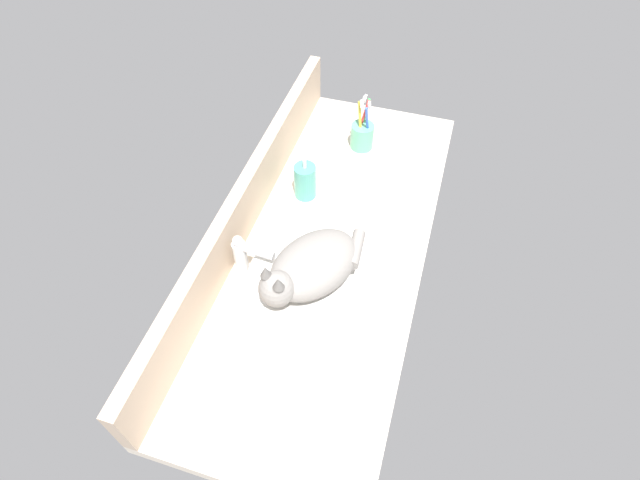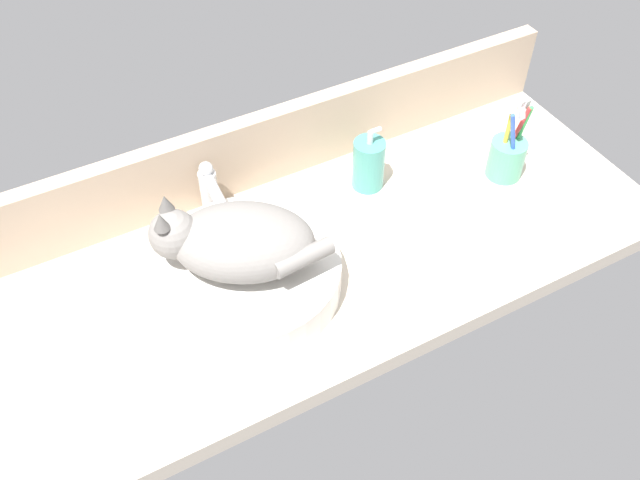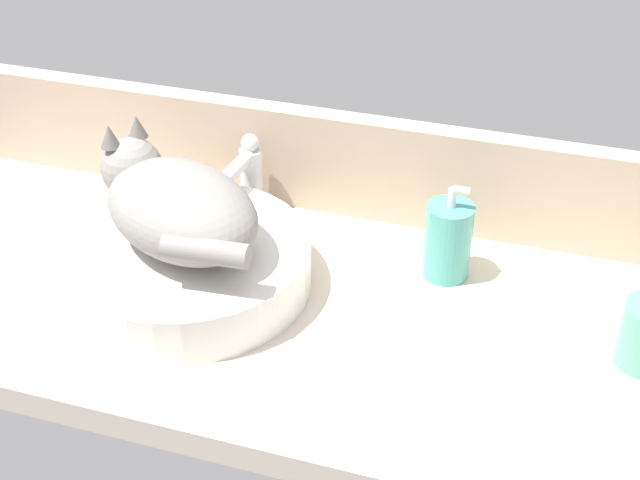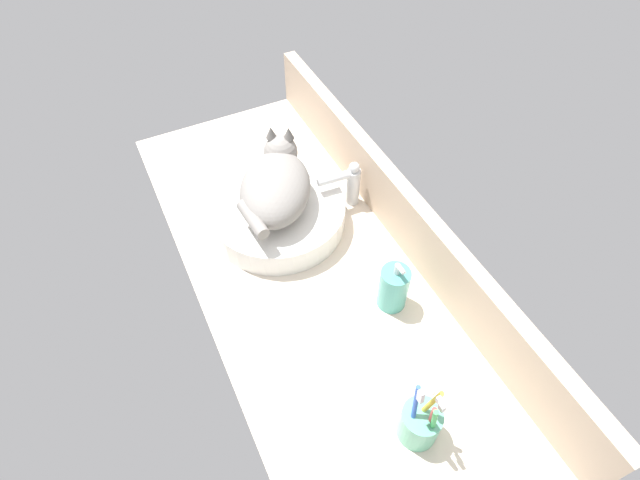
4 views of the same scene
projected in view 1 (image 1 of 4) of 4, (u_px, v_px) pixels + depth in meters
The scene contains 7 objects.
ground_plane at pixel (330, 247), 144.08cm from camera, with size 134.23×53.72×4.00cm, color beige.
backsplash_panel at pixel (246, 204), 140.86cm from camera, with size 134.23×3.60×16.42cm, color tan.
sink_basin at pixel (315, 285), 129.00cm from camera, with size 34.52×34.52×6.88cm, color silver.
cat at pixel (310, 267), 121.29cm from camera, with size 30.15×27.21×14.00cm.
faucet at pixel (244, 254), 130.61cm from camera, with size 3.64×11.85×13.60cm.
soap_dispenser at pixel (305, 181), 150.46cm from camera, with size 6.66×6.66×14.61cm.
toothbrush_cup at pixel (362, 135), 165.82cm from camera, with size 7.65×7.65×18.72cm.
Camera 1 is at (-87.44, -23.38, 110.16)cm, focal length 28.00 mm.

